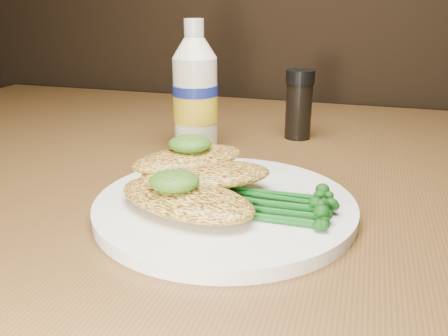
% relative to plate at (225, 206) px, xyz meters
% --- Properties ---
extents(plate, '(0.26, 0.26, 0.01)m').
position_rel_plate_xyz_m(plate, '(0.00, 0.00, 0.00)').
color(plate, white).
rests_on(plate, dining_table).
extents(chicken_front, '(0.16, 0.12, 0.02)m').
position_rel_plate_xyz_m(chicken_front, '(-0.03, -0.03, 0.02)').
color(chicken_front, '#E5B849').
rests_on(chicken_front, plate).
extents(chicken_mid, '(0.15, 0.12, 0.02)m').
position_rel_plate_xyz_m(chicken_mid, '(-0.02, 0.01, 0.03)').
color(chicken_mid, '#E5B849').
rests_on(chicken_mid, plate).
extents(chicken_back, '(0.14, 0.14, 0.02)m').
position_rel_plate_xyz_m(chicken_back, '(-0.05, 0.03, 0.03)').
color(chicken_back, '#E5B849').
rests_on(chicken_back, plate).
extents(pesto_front, '(0.05, 0.05, 0.02)m').
position_rel_plate_xyz_m(pesto_front, '(-0.04, -0.04, 0.04)').
color(pesto_front, '#153708').
rests_on(pesto_front, chicken_front).
extents(pesto_back, '(0.05, 0.05, 0.02)m').
position_rel_plate_xyz_m(pesto_back, '(-0.05, 0.04, 0.05)').
color(pesto_back, '#153708').
rests_on(pesto_back, chicken_back).
extents(broccolini_bundle, '(0.15, 0.13, 0.02)m').
position_rel_plate_xyz_m(broccolini_bundle, '(0.05, -0.01, 0.02)').
color(broccolini_bundle, '#115116').
rests_on(broccolini_bundle, plate).
extents(mayo_bottle, '(0.07, 0.07, 0.18)m').
position_rel_plate_xyz_m(mayo_bottle, '(-0.10, 0.20, 0.08)').
color(mayo_bottle, white).
rests_on(mayo_bottle, dining_table).
extents(pepper_grinder, '(0.05, 0.05, 0.10)m').
position_rel_plate_xyz_m(pepper_grinder, '(0.03, 0.29, 0.05)').
color(pepper_grinder, black).
rests_on(pepper_grinder, dining_table).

